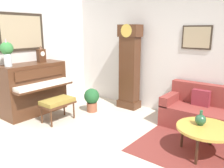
% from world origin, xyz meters
% --- Properties ---
extents(ground_plane, '(6.40, 6.00, 0.10)m').
position_xyz_m(ground_plane, '(0.00, 0.00, -0.05)').
color(ground_plane, beige).
extents(wall_left, '(0.13, 4.90, 2.80)m').
position_xyz_m(wall_left, '(-2.60, 0.01, 1.41)').
color(wall_left, silver).
rests_on(wall_left, ground_plane).
extents(wall_back, '(5.30, 0.13, 2.80)m').
position_xyz_m(wall_back, '(0.02, 2.40, 1.40)').
color(wall_back, silver).
rests_on(wall_back, ground_plane).
extents(area_rug, '(2.10, 1.50, 0.01)m').
position_xyz_m(area_rug, '(1.44, 0.99, 0.00)').
color(area_rug, maroon).
rests_on(area_rug, ground_plane).
extents(piano, '(0.87, 1.44, 1.17)m').
position_xyz_m(piano, '(-2.23, 0.42, 0.59)').
color(piano, '#4C2B19').
rests_on(piano, ground_plane).
extents(piano_bench, '(0.42, 0.70, 0.48)m').
position_xyz_m(piano_bench, '(-1.41, 0.43, 0.41)').
color(piano_bench, '#4C2B19').
rests_on(piano_bench, ground_plane).
extents(grandfather_clock, '(0.52, 0.34, 2.03)m').
position_xyz_m(grandfather_clock, '(-0.72, 2.09, 0.96)').
color(grandfather_clock, '#4C2B19').
rests_on(grandfather_clock, ground_plane).
extents(couch, '(1.90, 0.80, 0.84)m').
position_xyz_m(couch, '(1.32, 1.98, 0.31)').
color(couch, maroon).
rests_on(couch, ground_plane).
extents(coffee_table, '(0.88, 0.88, 0.45)m').
position_xyz_m(coffee_table, '(1.46, 0.96, 0.42)').
color(coffee_table, gold).
rests_on(coffee_table, ground_plane).
extents(mantel_clock, '(0.13, 0.18, 0.38)m').
position_xyz_m(mantel_clock, '(-2.23, 0.67, 1.34)').
color(mantel_clock, '#4C2B19').
rests_on(mantel_clock, piano).
extents(flower_vase, '(0.26, 0.26, 0.58)m').
position_xyz_m(flower_vase, '(-2.23, -0.13, 1.48)').
color(flower_vase, silver).
rests_on(flower_vase, piano).
extents(green_jug, '(0.17, 0.17, 0.24)m').
position_xyz_m(green_jug, '(1.36, 1.00, 0.54)').
color(green_jug, '#234C33').
rests_on(green_jug, coffee_table).
extents(potted_plant, '(0.36, 0.36, 0.56)m').
position_xyz_m(potted_plant, '(-1.24, 1.29, 0.32)').
color(potted_plant, '#935138').
rests_on(potted_plant, ground_plane).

